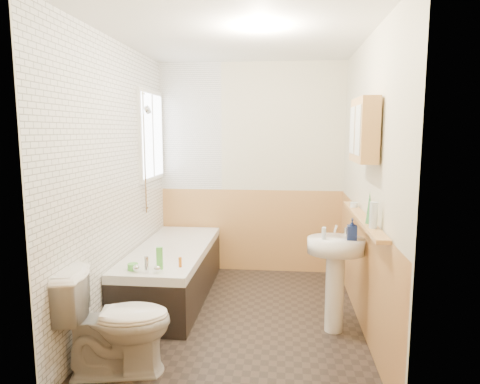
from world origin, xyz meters
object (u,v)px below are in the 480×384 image
bathtub (173,271)px  medicine_cabinet (364,130)px  pine_shelf (363,219)px  toilet (116,322)px  sink (335,265)px

bathtub → medicine_cabinet: bearing=-21.9°
bathtub → pine_shelf: 2.02m
toilet → medicine_cabinet: (1.77, 0.71, 1.33)m
pine_shelf → bathtub: bearing=159.8°
toilet → medicine_cabinet: 2.33m
sink → medicine_cabinet: medicine_cabinet is taller
sink → pine_shelf: pine_shelf is taller
bathtub → medicine_cabinet: 2.36m
toilet → medicine_cabinet: bearing=-79.6°
sink → pine_shelf: (0.20, -0.05, 0.41)m
toilet → pine_shelf: (1.80, 0.76, 0.62)m
bathtub → sink: size_ratio=1.98×
toilet → sink: bearing=-74.7°
pine_shelf → toilet: bearing=-157.1°
bathtub → sink: (1.57, -0.60, 0.31)m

